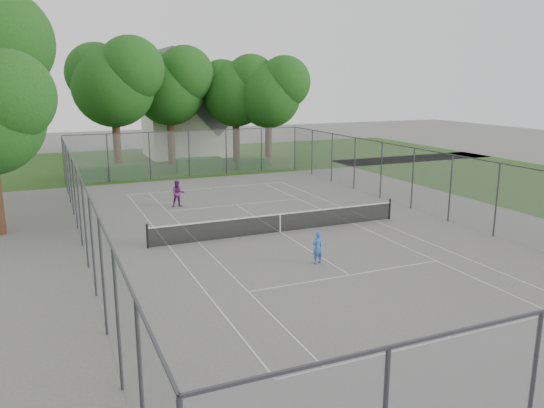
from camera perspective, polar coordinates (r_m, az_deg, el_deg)
name	(u,v)px	position (r m, az deg, el deg)	size (l,w,h in m)	color
ground	(280,232)	(25.82, 0.88, -3.06)	(120.00, 120.00, 0.00)	#5E5C5A
grass_far	(165,161)	(50.18, -11.46, 4.58)	(60.00, 20.00, 0.00)	#214112
court_markings	(280,232)	(25.81, 0.88, -3.04)	(11.03, 23.83, 0.01)	beige
tennis_net	(280,222)	(25.68, 0.89, -1.96)	(12.87, 0.10, 1.10)	black
perimeter_fence	(280,196)	(25.37, 0.90, 0.87)	(18.08, 34.08, 3.52)	#38383D
tree_far_left	(114,79)	(44.56, -16.61, 12.75)	(7.43, 6.78, 10.68)	#3E2416
tree_far_midleft	(170,83)	(47.63, -10.92, 12.63)	(7.09, 6.47, 10.19)	#3E2416
tree_far_midright	(237,89)	(48.13, -3.82, 12.29)	(6.63, 6.05, 9.53)	#3E2416
tree_far_right	(270,90)	(47.27, -0.25, 12.18)	(6.53, 5.96, 9.38)	#3E2416
hedge_left	(112,173)	(41.15, -16.87, 3.25)	(4.44, 1.33, 1.11)	#1B4B18
hedge_mid	(199,165)	(43.40, -7.88, 4.19)	(3.61, 1.03, 1.14)	#1B4B18
hedge_right	(252,163)	(44.77, -2.12, 4.38)	(2.80, 1.03, 0.84)	#1B4B18
house	(189,113)	(53.10, -8.93, 9.62)	(8.25, 6.39, 10.27)	beige
girl_player	(317,247)	(21.36, 4.91, -4.68)	(0.49, 0.32, 1.35)	blue
woman_player	(178,194)	(31.35, -10.07, 1.11)	(0.76, 0.59, 1.57)	#672265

